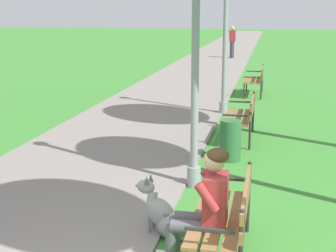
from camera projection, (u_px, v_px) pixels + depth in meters
paved_path at (220, 55)px, 27.17m from camera, size 3.37×60.00×0.04m
park_bench_near at (227, 213)px, 5.01m from camera, size 0.55×1.50×0.85m
park_bench_mid at (243, 114)px, 9.66m from camera, size 0.55×1.50×0.85m
park_bench_far at (256, 78)px, 14.66m from camera, size 0.55×1.50×0.85m
person_seated_on_near_bench at (204, 204)px, 4.80m from camera, size 0.74×0.49×1.25m
dog_grey at (164, 215)px, 5.56m from camera, size 0.81×0.41×0.71m
lamp_post_near at (196, 37)px, 6.71m from camera, size 0.24×0.24×4.17m
lamp_post_mid at (225, 30)px, 11.66m from camera, size 0.24×0.24×3.93m
litter_bin at (230, 140)px, 8.37m from camera, size 0.36×0.36×0.70m
pedestrian_distant at (232, 42)px, 25.28m from camera, size 0.32×0.22×1.65m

